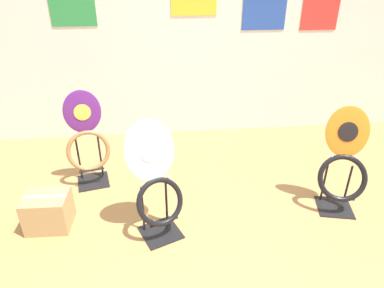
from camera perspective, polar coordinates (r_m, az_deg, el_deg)
wall_back at (r=3.88m, az=-2.19°, el=19.86°), size 8.00×0.07×2.60m
toilet_seat_display_purple_note at (r=3.20m, az=-17.10°, el=0.48°), size 0.40×0.33×0.91m
toilet_seat_display_white_plain at (r=2.51m, az=-6.00°, el=-6.71°), size 0.46×0.43×0.90m
toilet_seat_display_orange_sun at (r=3.01m, az=23.89°, el=-3.41°), size 0.43×0.38×0.87m
storage_box at (r=2.94m, az=-22.83°, el=-10.24°), size 0.34×0.29×0.28m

